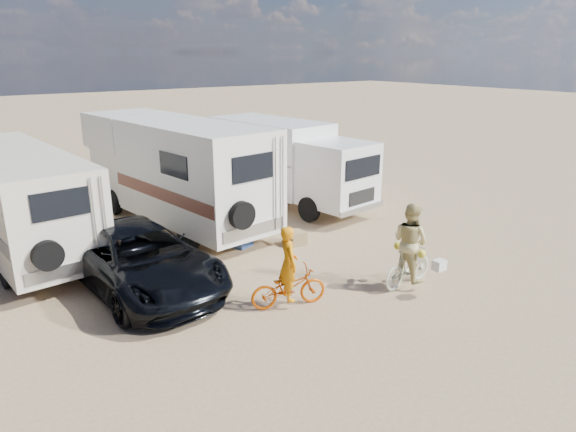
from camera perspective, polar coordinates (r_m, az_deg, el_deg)
ground at (r=12.06m, az=5.00°, el=-9.30°), size 140.00×140.00×0.00m
rv_main at (r=17.28m, az=-12.26°, el=4.64°), size 3.47×8.23×3.40m
rv_left at (r=16.28m, az=-27.35°, el=1.32°), size 2.85×7.80×2.87m
box_truck at (r=19.23m, az=0.03°, el=5.75°), size 3.07×7.25×3.02m
dark_suv at (r=12.87m, az=-15.96°, el=-4.52°), size 2.89×5.57×1.50m
bike_man at (r=11.63m, az=0.05°, el=-7.83°), size 1.82×1.08×0.90m
bike_woman at (r=12.94m, az=13.06°, el=-5.40°), size 1.66×0.57×0.98m
rider_man at (r=11.46m, az=0.05°, el=-6.03°), size 0.57×0.71×1.70m
rider_woman at (r=12.77m, az=13.20°, el=-3.52°), size 0.77×0.96×1.89m
bike_parked at (r=18.91m, az=7.10°, el=2.05°), size 1.74×1.07×0.86m
cooler at (r=15.21m, az=-5.02°, el=-2.59°), size 0.65×0.56×0.44m
crate at (r=15.34m, az=0.89°, el=-2.42°), size 0.55×0.55×0.40m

